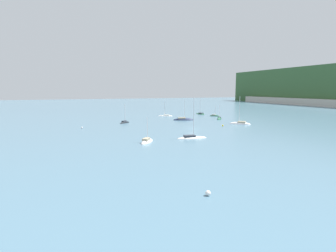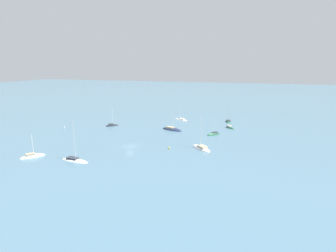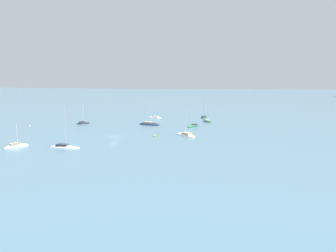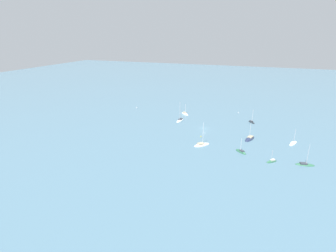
{
  "view_description": "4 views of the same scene",
  "coord_description": "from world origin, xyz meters",
  "px_view_note": "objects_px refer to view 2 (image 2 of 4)",
  "views": [
    {
      "loc": [
        80.74,
        -40.07,
        13.46
      ],
      "look_at": [
        3.31,
        -10.65,
        1.84
      ],
      "focal_mm": 28.0,
      "sensor_mm": 36.0,
      "label": 1
    },
    {
      "loc": [
        72.68,
        35.28,
        25.6
      ],
      "look_at": [
        -16.65,
        7.6,
        3.33
      ],
      "focal_mm": 28.0,
      "sensor_mm": 36.0,
      "label": 2
    },
    {
      "loc": [
        97.44,
        29.53,
        19.89
      ],
      "look_at": [
        -8.23,
        16.06,
        2.33
      ],
      "focal_mm": 35.0,
      "sensor_mm": 36.0,
      "label": 3
    },
    {
      "loc": [
        -27.79,
        130.85,
        48.35
      ],
      "look_at": [
        16.24,
        12.33,
        3.52
      ],
      "focal_mm": 28.0,
      "sensor_mm": 36.0,
      "label": 4
    }
  ],
  "objects_px": {
    "mooring_buoy_0": "(169,148)",
    "sailboat_0": "(172,130)",
    "sailboat_1": "(112,126)",
    "sailboat_2": "(230,128)",
    "sailboat_5": "(33,157)",
    "sailboat_4": "(181,120)",
    "sailboat_7": "(214,135)",
    "sailboat_6": "(228,122)",
    "mooring_buoy_2": "(64,127)",
    "sailboat_8": "(75,160)",
    "sailboat_3": "(201,148)"
  },
  "relations": [
    {
      "from": "sailboat_0",
      "to": "sailboat_7",
      "type": "distance_m",
      "value": 16.98
    },
    {
      "from": "sailboat_1",
      "to": "sailboat_6",
      "type": "height_order",
      "value": "sailboat_6"
    },
    {
      "from": "sailboat_0",
      "to": "sailboat_2",
      "type": "xyz_separation_m",
      "value": [
        -9.98,
        21.75,
        0.01
      ]
    },
    {
      "from": "sailboat_1",
      "to": "sailboat_3",
      "type": "distance_m",
      "value": 45.79
    },
    {
      "from": "sailboat_6",
      "to": "sailboat_7",
      "type": "bearing_deg",
      "value": 162.48
    },
    {
      "from": "sailboat_7",
      "to": "sailboat_8",
      "type": "height_order",
      "value": "sailboat_8"
    },
    {
      "from": "sailboat_8",
      "to": "sailboat_7",
      "type": "bearing_deg",
      "value": 54.95
    },
    {
      "from": "sailboat_4",
      "to": "mooring_buoy_2",
      "type": "xyz_separation_m",
      "value": [
        29.26,
        -41.75,
        0.19
      ]
    },
    {
      "from": "sailboat_2",
      "to": "sailboat_3",
      "type": "xyz_separation_m",
      "value": [
        30.05,
        -6.43,
        -0.0
      ]
    },
    {
      "from": "sailboat_1",
      "to": "mooring_buoy_2",
      "type": "distance_m",
      "value": 19.14
    },
    {
      "from": "sailboat_4",
      "to": "sailboat_7",
      "type": "relative_size",
      "value": 1.05
    },
    {
      "from": "sailboat_6",
      "to": "sailboat_7",
      "type": "relative_size",
      "value": 1.27
    },
    {
      "from": "sailboat_1",
      "to": "sailboat_7",
      "type": "height_order",
      "value": "sailboat_1"
    },
    {
      "from": "sailboat_4",
      "to": "sailboat_5",
      "type": "distance_m",
      "value": 66.73
    },
    {
      "from": "sailboat_4",
      "to": "sailboat_7",
      "type": "bearing_deg",
      "value": 153.99
    },
    {
      "from": "sailboat_0",
      "to": "sailboat_2",
      "type": "distance_m",
      "value": 23.93
    },
    {
      "from": "sailboat_5",
      "to": "mooring_buoy_2",
      "type": "height_order",
      "value": "sailboat_5"
    },
    {
      "from": "sailboat_3",
      "to": "sailboat_4",
      "type": "xyz_separation_m",
      "value": [
        -39.42,
        -16.62,
        -0.02
      ]
    },
    {
      "from": "sailboat_5",
      "to": "sailboat_8",
      "type": "height_order",
      "value": "sailboat_8"
    },
    {
      "from": "sailboat_4",
      "to": "sailboat_7",
      "type": "height_order",
      "value": "sailboat_4"
    },
    {
      "from": "sailboat_7",
      "to": "mooring_buoy_2",
      "type": "relative_size",
      "value": 13.41
    },
    {
      "from": "mooring_buoy_2",
      "to": "sailboat_4",
      "type": "bearing_deg",
      "value": 125.03
    },
    {
      "from": "sailboat_4",
      "to": "sailboat_6",
      "type": "height_order",
      "value": "sailboat_6"
    },
    {
      "from": "sailboat_3",
      "to": "sailboat_1",
      "type": "bearing_deg",
      "value": 17.99
    },
    {
      "from": "sailboat_5",
      "to": "mooring_buoy_2",
      "type": "relative_size",
      "value": 13.55
    },
    {
      "from": "sailboat_3",
      "to": "mooring_buoy_0",
      "type": "relative_size",
      "value": 21.75
    },
    {
      "from": "mooring_buoy_0",
      "to": "sailboat_0",
      "type": "bearing_deg",
      "value": -166.01
    },
    {
      "from": "sailboat_4",
      "to": "sailboat_2",
      "type": "bearing_deg",
      "value": -177.81
    },
    {
      "from": "sailboat_5",
      "to": "mooring_buoy_2",
      "type": "bearing_deg",
      "value": 62.01
    },
    {
      "from": "sailboat_4",
      "to": "mooring_buoy_0",
      "type": "distance_m",
      "value": 42.7
    },
    {
      "from": "sailboat_1",
      "to": "sailboat_3",
      "type": "bearing_deg",
      "value": -63.99
    },
    {
      "from": "mooring_buoy_0",
      "to": "sailboat_7",
      "type": "bearing_deg",
      "value": 151.3
    },
    {
      "from": "sailboat_1",
      "to": "sailboat_5",
      "type": "xyz_separation_m",
      "value": [
        40.67,
        -2.53,
        -0.03
      ]
    },
    {
      "from": "sailboat_7",
      "to": "mooring_buoy_2",
      "type": "distance_m",
      "value": 60.31
    },
    {
      "from": "sailboat_4",
      "to": "sailboat_7",
      "type": "distance_m",
      "value": 28.34
    },
    {
      "from": "sailboat_4",
      "to": "sailboat_5",
      "type": "xyz_separation_m",
      "value": [
        60.82,
        -27.45,
        0.01
      ]
    },
    {
      "from": "sailboat_2",
      "to": "sailboat_8",
      "type": "bearing_deg",
      "value": -79.71
    },
    {
      "from": "sailboat_5",
      "to": "mooring_buoy_2",
      "type": "xyz_separation_m",
      "value": [
        -31.56,
        -14.3,
        0.18
      ]
    },
    {
      "from": "sailboat_5",
      "to": "sailboat_3",
      "type": "bearing_deg",
      "value": -26.46
    },
    {
      "from": "sailboat_6",
      "to": "sailboat_7",
      "type": "distance_m",
      "value": 24.76
    },
    {
      "from": "sailboat_5",
      "to": "sailboat_8",
      "type": "xyz_separation_m",
      "value": [
        -0.99,
        13.15,
        0.03
      ]
    },
    {
      "from": "sailboat_1",
      "to": "sailboat_7",
      "type": "relative_size",
      "value": 1.13
    },
    {
      "from": "sailboat_1",
      "to": "sailboat_2",
      "type": "height_order",
      "value": "sailboat_1"
    },
    {
      "from": "sailboat_1",
      "to": "sailboat_4",
      "type": "bearing_deg",
      "value": -0.15
    },
    {
      "from": "sailboat_3",
      "to": "sailboat_8",
      "type": "xyz_separation_m",
      "value": [
        20.41,
        -30.92,
        0.02
      ]
    },
    {
      "from": "sailboat_1",
      "to": "mooring_buoy_0",
      "type": "height_order",
      "value": "sailboat_1"
    },
    {
      "from": "mooring_buoy_2",
      "to": "sailboat_6",
      "type": "bearing_deg",
      "value": 116.85
    },
    {
      "from": "sailboat_4",
      "to": "mooring_buoy_2",
      "type": "relative_size",
      "value": 14.03
    },
    {
      "from": "sailboat_6",
      "to": "sailboat_2",
      "type": "bearing_deg",
      "value": 177.86
    },
    {
      "from": "sailboat_6",
      "to": "mooring_buoy_0",
      "type": "height_order",
      "value": "sailboat_6"
    }
  ]
}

